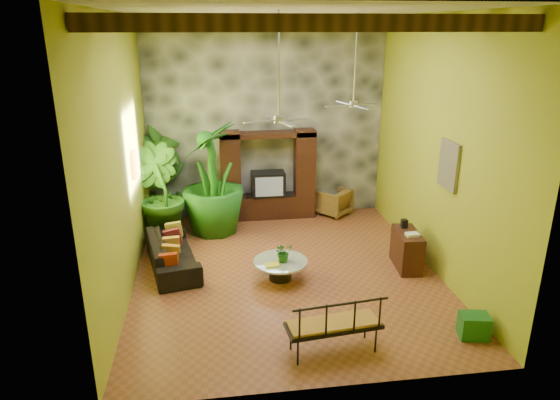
{
  "coord_description": "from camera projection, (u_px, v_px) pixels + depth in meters",
  "views": [
    {
      "loc": [
        -1.38,
        -9.03,
        4.74
      ],
      "look_at": [
        -0.1,
        0.2,
        1.49
      ],
      "focal_mm": 32.0,
      "sensor_mm": 36.0,
      "label": 1
    }
  ],
  "objects": [
    {
      "name": "back_wall",
      "position": [
        266.0,
        120.0,
        12.64
      ],
      "size": [
        6.0,
        0.02,
        5.0
      ],
      "primitive_type": "cube",
      "color": "#A9B729",
      "rests_on": "ground"
    },
    {
      "name": "tall_plant_b",
      "position": [
        158.0,
        194.0,
        11.34
      ],
      "size": [
        1.6,
        1.56,
        2.26
      ],
      "primitive_type": "imported",
      "rotation": [
        0.0,
        0.0,
        2.47
      ],
      "color": "#255C18",
      "rests_on": "ground"
    },
    {
      "name": "left_wall",
      "position": [
        122.0,
        158.0,
        8.98
      ],
      "size": [
        0.02,
        7.0,
        5.0
      ],
      "primitive_type": "cube",
      "color": "#A9B729",
      "rests_on": "ground"
    },
    {
      "name": "ground",
      "position": [
        286.0,
        272.0,
        10.19
      ],
      "size": [
        7.0,
        7.0,
        0.0
      ],
      "primitive_type": "plane",
      "color": "brown",
      "rests_on": "ground"
    },
    {
      "name": "tall_plant_a",
      "position": [
        162.0,
        174.0,
        12.37
      ],
      "size": [
        1.63,
        1.51,
        2.56
      ],
      "primitive_type": "imported",
      "rotation": [
        0.0,
        0.0,
        0.59
      ],
      "color": "#285D18",
      "rests_on": "ground"
    },
    {
      "name": "entertainment_center",
      "position": [
        268.0,
        182.0,
        12.8
      ],
      "size": [
        2.4,
        0.55,
        2.3
      ],
      "color": "black",
      "rests_on": "ground"
    },
    {
      "name": "wall_art_painting",
      "position": [
        449.0,
        165.0,
        9.26
      ],
      "size": [
        0.06,
        0.7,
        0.9
      ],
      "primitive_type": "cube",
      "color": "#245286",
      "rests_on": "right_wall"
    },
    {
      "name": "ceiling_fan_front",
      "position": [
        279.0,
        108.0,
        8.67
      ],
      "size": [
        1.28,
        1.28,
        1.86
      ],
      "color": "#A6A7AB",
      "rests_on": "ceiling"
    },
    {
      "name": "tall_plant_c",
      "position": [
        213.0,
        179.0,
        11.75
      ],
      "size": [
        1.91,
        1.91,
        2.7
      ],
      "primitive_type": "imported",
      "rotation": [
        0.0,
        0.0,
        4.39
      ],
      "color": "#1E661A",
      "rests_on": "ground"
    },
    {
      "name": "ceiling_beams",
      "position": [
        287.0,
        24.0,
        8.62
      ],
      "size": [
        5.95,
        5.36,
        0.22
      ],
      "color": "#3D2513",
      "rests_on": "ceiling"
    },
    {
      "name": "ceiling_fan_back",
      "position": [
        354.0,
        94.0,
        10.4
      ],
      "size": [
        1.28,
        1.28,
        1.86
      ],
      "color": "#A6A7AB",
      "rests_on": "ceiling"
    },
    {
      "name": "right_wall",
      "position": [
        438.0,
        147.0,
        9.76
      ],
      "size": [
        0.02,
        7.0,
        5.0
      ],
      "primitive_type": "cube",
      "color": "#A9B729",
      "rests_on": "ground"
    },
    {
      "name": "sofa",
      "position": [
        172.0,
        253.0,
        10.29
      ],
      "size": [
        1.29,
        2.32,
        0.64
      ],
      "primitive_type": "imported",
      "rotation": [
        0.0,
        0.0,
        1.78
      ],
      "color": "black",
      "rests_on": "ground"
    },
    {
      "name": "side_console",
      "position": [
        407.0,
        250.0,
        10.27
      ],
      "size": [
        0.53,
        1.01,
        0.78
      ],
      "primitive_type": "cube",
      "rotation": [
        0.0,
        0.0,
        -0.09
      ],
      "color": "#351C10",
      "rests_on": "ground"
    },
    {
      "name": "centerpiece_plant",
      "position": [
        284.0,
        252.0,
        9.69
      ],
      "size": [
        0.41,
        0.37,
        0.38
      ],
      "primitive_type": "imported",
      "rotation": [
        0.0,
        0.0,
        0.24
      ],
      "color": "#1D5A17",
      "rests_on": "coffee_table"
    },
    {
      "name": "coffee_table",
      "position": [
        280.0,
        267.0,
        9.82
      ],
      "size": [
        1.07,
        1.07,
        0.4
      ],
      "rotation": [
        0.0,
        0.0,
        0.24
      ],
      "color": "black",
      "rests_on": "ground"
    },
    {
      "name": "wicker_armchair",
      "position": [
        334.0,
        202.0,
        13.19
      ],
      "size": [
        1.08,
        1.08,
        0.71
      ],
      "primitive_type": "imported",
      "rotation": [
        0.0,
        0.0,
        3.86
      ],
      "color": "brown",
      "rests_on": "ground"
    },
    {
      "name": "ceiling",
      "position": [
        287.0,
        10.0,
        8.54
      ],
      "size": [
        6.0,
        7.0,
        0.02
      ],
      "primitive_type": "cube",
      "color": "silver",
      "rests_on": "back_wall"
    },
    {
      "name": "stone_accent_wall",
      "position": [
        266.0,
        120.0,
        12.58
      ],
      "size": [
        5.98,
        0.1,
        4.98
      ],
      "primitive_type": "cube",
      "color": "#36393E",
      "rests_on": "ground"
    },
    {
      "name": "wall_art_mask",
      "position": [
        134.0,
        165.0,
        10.05
      ],
      "size": [
        0.06,
        0.32,
        0.55
      ],
      "primitive_type": "cube",
      "color": "gold",
      "rests_on": "left_wall"
    },
    {
      "name": "yellow_tray",
      "position": [
        272.0,
        265.0,
        9.56
      ],
      "size": [
        0.29,
        0.23,
        0.03
      ],
      "primitive_type": "cube",
      "rotation": [
        0.0,
        0.0,
        0.14
      ],
      "color": "yellow",
      "rests_on": "coffee_table"
    },
    {
      "name": "green_bin",
      "position": [
        474.0,
        326.0,
        8.0
      ],
      "size": [
        0.51,
        0.42,
        0.39
      ],
      "primitive_type": "cube",
      "rotation": [
        0.0,
        0.0,
        -0.19
      ],
      "color": "#1F762E",
      "rests_on": "ground"
    },
    {
      "name": "iron_bench",
      "position": [
        335.0,
        323.0,
        7.46
      ],
      "size": [
        1.5,
        0.69,
        0.57
      ],
      "rotation": [
        0.0,
        0.0,
        0.11
      ],
      "color": "black",
      "rests_on": "ground"
    }
  ]
}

